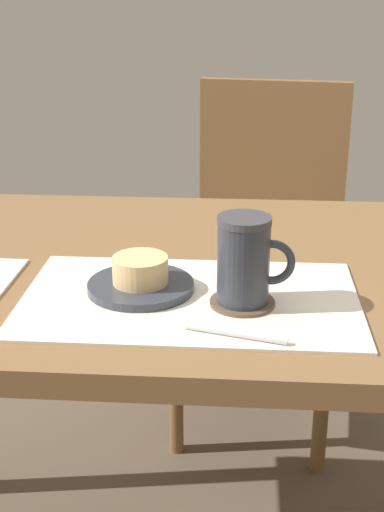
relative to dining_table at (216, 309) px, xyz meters
name	(u,v)px	position (x,y,z in m)	size (l,w,h in m)	color
dining_table	(216,309)	(0.00, 0.00, 0.00)	(1.23, 0.69, 0.71)	brown
wooden_chair	(265,241)	(0.10, 0.69, -0.13)	(0.48, 0.48, 0.88)	brown
placemat	(190,299)	(-0.03, -0.14, 0.08)	(0.47, 0.28, 0.00)	silver
pastry_plate	(141,286)	(-0.10, -0.12, 0.09)	(0.15, 0.15, 0.01)	#333842
pastry	(140,270)	(-0.10, -0.12, 0.12)	(0.08, 0.08, 0.04)	#E5BC7F
coffee_coaster	(242,302)	(0.04, -0.16, 0.09)	(0.09, 0.09, 0.01)	brown
coffee_mug	(245,260)	(0.04, -0.16, 0.15)	(0.10, 0.07, 0.12)	#2D333D
teaspoon	(236,333)	(0.03, -0.25, 0.09)	(0.01, 0.01, 0.13)	silver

